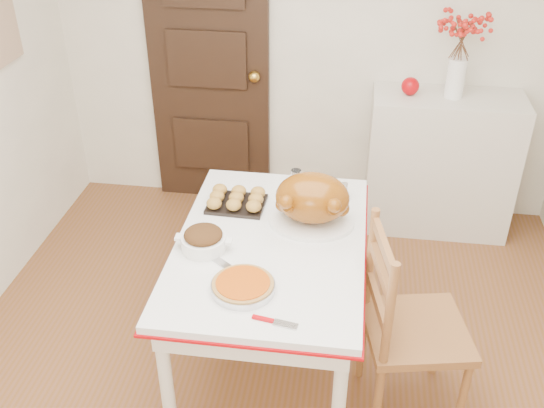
# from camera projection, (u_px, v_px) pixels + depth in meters

# --- Properties ---
(floor) EXTENTS (3.50, 4.00, 0.00)m
(floor) POSITION_uv_depth(u_px,v_px,m) (267.00, 402.00, 3.15)
(floor) COLOR brown
(floor) RESTS_ON ground
(wall_back) EXTENTS (3.50, 0.00, 2.50)m
(wall_back) POSITION_uv_depth(u_px,v_px,m) (310.00, 39.00, 4.17)
(wall_back) COLOR silver
(wall_back) RESTS_ON ground
(door_back) EXTENTS (0.85, 0.06, 2.06)m
(door_back) POSITION_uv_depth(u_px,v_px,m) (209.00, 67.00, 4.35)
(door_back) COLOR black
(door_back) RESTS_ON ground
(sideboard) EXTENTS (0.98, 0.44, 0.98)m
(sideboard) POSITION_uv_depth(u_px,v_px,m) (440.00, 164.00, 4.28)
(sideboard) COLOR beige
(sideboard) RESTS_ON floor
(kitchen_table) EXTENTS (0.91, 1.33, 0.80)m
(kitchen_table) POSITION_uv_depth(u_px,v_px,m) (271.00, 305.00, 3.18)
(kitchen_table) COLOR white
(kitchen_table) RESTS_ON floor
(chair_oak) EXTENTS (0.54, 0.54, 1.04)m
(chair_oak) POSITION_uv_depth(u_px,v_px,m) (417.00, 326.00, 2.87)
(chair_oak) COLOR brown
(chair_oak) RESTS_ON floor
(berry_vase) EXTENTS (0.27, 0.27, 0.53)m
(berry_vase) POSITION_uv_depth(u_px,v_px,m) (459.00, 57.00, 3.88)
(berry_vase) COLOR white
(berry_vase) RESTS_ON sideboard
(apple) EXTENTS (0.12, 0.12, 0.12)m
(apple) POSITION_uv_depth(u_px,v_px,m) (410.00, 86.00, 4.02)
(apple) COLOR #AC040A
(apple) RESTS_ON sideboard
(turkey_platter) EXTENTS (0.42, 0.34, 0.27)m
(turkey_platter) POSITION_uv_depth(u_px,v_px,m) (312.00, 200.00, 3.03)
(turkey_platter) COLOR #934C10
(turkey_platter) RESTS_ON kitchen_table
(pumpkin_pie) EXTENTS (0.28, 0.28, 0.06)m
(pumpkin_pie) POSITION_uv_depth(u_px,v_px,m) (243.00, 285.00, 2.65)
(pumpkin_pie) COLOR #B34509
(pumpkin_pie) RESTS_ON kitchen_table
(stuffing_dish) EXTENTS (0.30, 0.25, 0.10)m
(stuffing_dish) POSITION_uv_depth(u_px,v_px,m) (204.00, 239.00, 2.89)
(stuffing_dish) COLOR #42240E
(stuffing_dish) RESTS_ON kitchen_table
(rolls_tray) EXTENTS (0.30, 0.24, 0.08)m
(rolls_tray) POSITION_uv_depth(u_px,v_px,m) (236.00, 199.00, 3.22)
(rolls_tray) COLOR #BA8130
(rolls_tray) RESTS_ON kitchen_table
(pie_server) EXTENTS (0.20, 0.09, 0.01)m
(pie_server) POSITION_uv_depth(u_px,v_px,m) (275.00, 321.00, 2.49)
(pie_server) COLOR silver
(pie_server) RESTS_ON kitchen_table
(carving_knife) EXTENTS (0.22, 0.19, 0.01)m
(carving_knife) POSITION_uv_depth(u_px,v_px,m) (219.00, 261.00, 2.83)
(carving_knife) COLOR silver
(carving_knife) RESTS_ON kitchen_table
(drinking_glass) EXTENTS (0.06, 0.06, 0.10)m
(drinking_glass) POSITION_uv_depth(u_px,v_px,m) (296.00, 178.00, 3.38)
(drinking_glass) COLOR white
(drinking_glass) RESTS_ON kitchen_table
(shaker_pair) EXTENTS (0.09, 0.05, 0.09)m
(shaker_pair) POSITION_uv_depth(u_px,v_px,m) (339.00, 190.00, 3.29)
(shaker_pair) COLOR white
(shaker_pair) RESTS_ON kitchen_table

